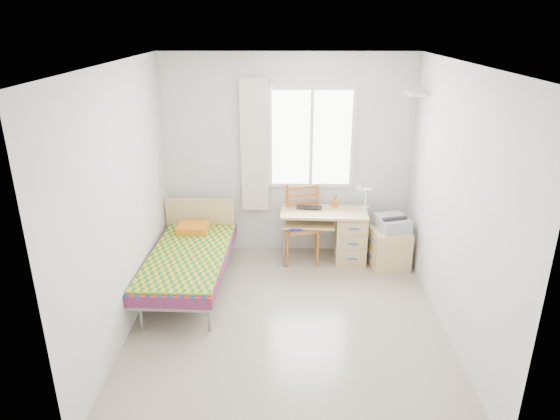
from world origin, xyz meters
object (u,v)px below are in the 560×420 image
Objects in this scene: bed at (190,257)px; printer at (393,223)px; desk at (345,234)px; cabinet at (389,249)px; chair at (303,219)px.

bed is 2.51m from printer.
printer is (0.56, -0.16, 0.22)m from desk.
desk is 2.16× the size of cabinet.
cabinet is 0.34m from printer.
chair is at bearing 179.14° from desk.
desk is 1.12× the size of chair.
bed is 2.48m from cabinet.
chair is at bearing 155.04° from printer.
cabinet is (2.42, 0.54, -0.14)m from bed.
bed is at bearing -163.23° from chair.
chair is (-0.55, 0.03, 0.18)m from desk.
bed reaches higher than cabinet.
desk is 0.58m from chair.
chair is (1.33, 0.76, 0.16)m from bed.
desk is at bearing 23.33° from bed.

